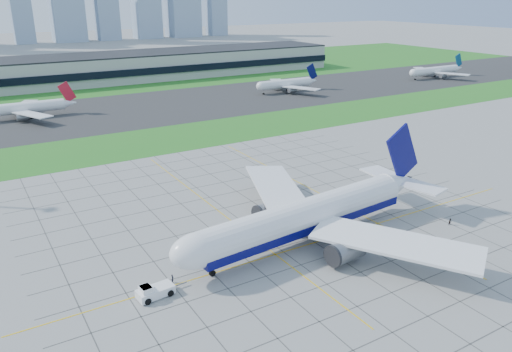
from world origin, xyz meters
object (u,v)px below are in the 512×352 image
Objects in this scene: crew_far at (450,222)px; distant_jet_2 at (286,84)px; airliner at (307,216)px; pushback_tug at (154,291)px; distant_jet_3 at (436,71)px; distant_jet_1 at (23,108)px; crew_near at (173,279)px.

crew_far is 166.98m from distant_jet_2.
airliner reaches higher than pushback_tug.
distant_jet_2 is 108.05m from distant_jet_3.
distant_jet_1 is (-35.10, 151.69, -1.32)m from airliner.
crew_far is at bearing -11.57° from pushback_tug.
distant_jet_2 and distant_jet_3 have the same top height.
pushback_tug is (-35.02, -3.20, -4.66)m from airliner.
distant_jet_3 reaches higher than pushback_tug.
airliner is at bearing 170.42° from crew_far.
distant_jet_1 is at bearing 35.99° from crew_near.
crew_far is (32.65, -10.53, -5.02)m from airliner.
distant_jet_1 reaches higher than crew_far.
airliner is at bearing -76.97° from distant_jet_1.
distant_jet_1 is at bearing 120.97° from crew_far.
pushback_tug reaches higher than crew_far.
distant_jet_3 is (236.84, 139.90, 3.34)m from pushback_tug.
distant_jet_1 reaches higher than crew_near.
pushback_tug is at bearing 153.91° from crew_near.
crew_far is 0.04× the size of distant_jet_1.
airliner is at bearing -145.89° from distant_jet_3.
airliner reaches higher than distant_jet_2.
distant_jet_3 is at bearing 49.33° from crew_far.
pushback_tug reaches higher than crew_near.
distant_jet_3 reaches higher than crew_near.
distant_jet_2 is at bearing 43.50° from pushback_tug.
distant_jet_3 is (236.92, -14.99, 0.00)m from distant_jet_1.
pushback_tug is 0.22× the size of distant_jet_1.
distant_jet_2 is 0.96× the size of distant_jet_3.
airliner is 155.70m from distant_jet_1.
distant_jet_3 is at bearing 28.73° from airliner.
distant_jet_2 reaches higher than pushback_tug.
crew_near is (4.51, 2.56, -0.30)m from pushback_tug.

